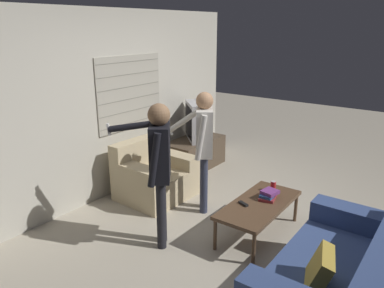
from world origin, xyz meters
The scene contains 12 objects.
ground_plane centered at (0.00, 0.00, 0.00)m, with size 16.00×16.00×0.00m, color #B2A893.
wall_back centered at (0.01, 2.03, 1.28)m, with size 5.20×0.08×2.55m.
couch_blue centered at (-0.65, -1.32, 0.31)m, with size 1.74×0.90×0.81m.
armchair_beige centered at (0.16, 1.45, 0.31)m, with size 0.97×0.87×0.80m.
coffee_table centered at (0.11, -0.22, 0.36)m, with size 1.19×0.54×0.40m.
tv_stand centered at (1.42, 1.65, 0.25)m, with size 1.09×0.56×0.49m.
tv centered at (1.42, 1.65, 0.81)m, with size 0.59×0.61×0.63m.
person_left_standing centered at (-0.71, 0.55, 1.01)m, with size 0.47×0.78×1.59m.
person_right_standing centered at (0.24, 0.65, 0.99)m, with size 0.52×0.76×1.56m.
book_stack centered at (0.27, -0.26, 0.45)m, with size 0.27×0.22×0.11m.
soda_can centered at (0.50, -0.21, 0.46)m, with size 0.07×0.07×0.13m.
spare_remote centered at (-0.04, -0.10, 0.41)m, with size 0.08×0.14×0.02m.
Camera 1 is at (-3.44, -1.89, 2.33)m, focal length 35.00 mm.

